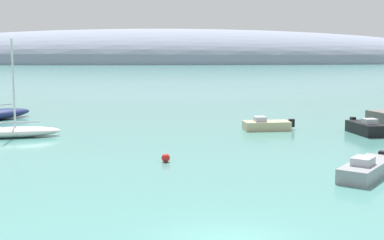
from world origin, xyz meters
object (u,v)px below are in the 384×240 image
mooring_buoy_red (166,158)px  motorboat_sand_alongside_breakwater (266,125)px  sailboat_white_near_shore (16,131)px  motorboat_black_foreground (366,128)px  motorboat_grey_outer (367,169)px

mooring_buoy_red → motorboat_sand_alongside_breakwater: bearing=55.5°
sailboat_white_near_shore → motorboat_sand_alongside_breakwater: sailboat_white_near_shore is taller
sailboat_white_near_shore → motorboat_sand_alongside_breakwater: (19.69, 2.71, -0.04)m
motorboat_black_foreground → sailboat_white_near_shore: bearing=-96.4°
sailboat_white_near_shore → motorboat_grey_outer: (21.88, -13.40, -0.03)m
motorboat_sand_alongside_breakwater → motorboat_grey_outer: size_ratio=0.88×
sailboat_white_near_shore → motorboat_grey_outer: 25.66m
motorboat_sand_alongside_breakwater → mooring_buoy_red: (-8.30, -12.10, -0.16)m
sailboat_white_near_shore → mooring_buoy_red: bearing=129.0°
motorboat_black_foreground → motorboat_sand_alongside_breakwater: size_ratio=1.01×
sailboat_white_near_shore → motorboat_black_foreground: 27.06m
motorboat_grey_outer → mooring_buoy_red: bearing=-72.6°
motorboat_sand_alongside_breakwater → motorboat_grey_outer: 16.26m
motorboat_black_foreground → motorboat_sand_alongside_breakwater: motorboat_black_foreground is taller
motorboat_sand_alongside_breakwater → motorboat_black_foreground: bearing=157.1°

